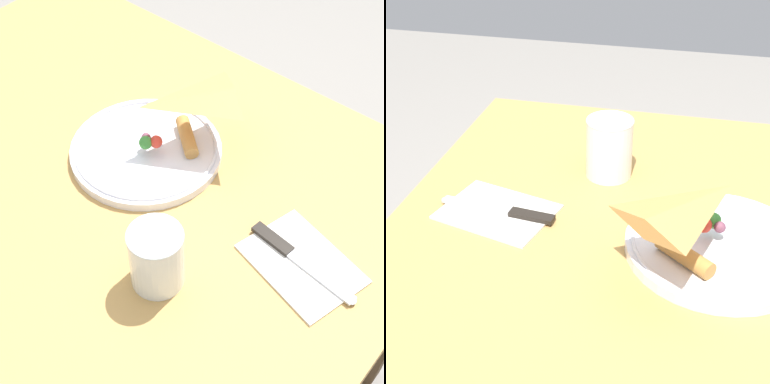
% 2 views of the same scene
% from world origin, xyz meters
% --- Properties ---
extents(ground_plane, '(6.00, 6.00, 0.00)m').
position_xyz_m(ground_plane, '(0.00, 0.00, 0.00)').
color(ground_plane, gray).
extents(dining_table, '(1.07, 0.78, 0.72)m').
position_xyz_m(dining_table, '(0.00, 0.00, 0.62)').
color(dining_table, tan).
rests_on(dining_table, ground_plane).
extents(plate_pizza, '(0.26, 0.26, 0.05)m').
position_xyz_m(plate_pizza, '(0.04, 0.05, 0.74)').
color(plate_pizza, white).
rests_on(plate_pizza, dining_table).
extents(milk_glass, '(0.08, 0.08, 0.10)m').
position_xyz_m(milk_glass, '(0.23, -0.12, 0.77)').
color(milk_glass, white).
rests_on(milk_glass, dining_table).
extents(napkin_folded, '(0.19, 0.16, 0.00)m').
position_xyz_m(napkin_folded, '(0.38, 0.03, 0.73)').
color(napkin_folded, white).
rests_on(napkin_folded, dining_table).
extents(butter_knife, '(0.19, 0.04, 0.01)m').
position_xyz_m(butter_knife, '(0.37, 0.03, 0.73)').
color(butter_knife, black).
rests_on(butter_knife, napkin_folded).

